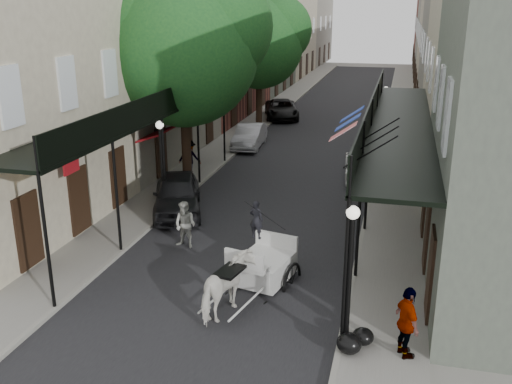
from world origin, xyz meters
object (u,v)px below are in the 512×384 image
Objects in this scene: car_left_mid at (250,136)px; car_left_far at (282,109)px; lamppost_right_near at (349,277)px; car_right_far at (374,138)px; pedestrian_sidewalk_right at (407,323)px; pedestrian_walking at (185,225)px; car_right_near at (367,163)px; horse at (228,287)px; lamppost_right_far at (384,119)px; pedestrian_sidewalk_left at (190,157)px; car_left_near at (177,194)px; carriage at (270,244)px; tree_near at (192,43)px; tree_far at (265,40)px; lamppost_left at (162,165)px.

car_left_mid is 9.23m from car_left_far.
car_right_far is (-0.50, 21.00, -1.35)m from lamppost_right_near.
car_left_mid is (-9.10, 19.71, -0.34)m from pedestrian_sidewalk_right.
pedestrian_walking is 0.32× the size of car_right_near.
horse is 0.48× the size of car_left_mid.
car_left_far is (-7.70, 28.94, -1.36)m from lamppost_right_near.
car_left_mid is 1.01× the size of car_right_far.
pedestrian_walking is at bearing -87.57° from car_left_mid.
lamppost_right_far is at bearing -65.12° from car_left_far.
lamppost_right_far is 19.32m from horse.
lamppost_right_near is 15.92m from pedestrian_sidewalk_left.
pedestrian_sidewalk_left is at bearing 33.65° from car_right_far.
car_right_near is at bearing -36.79° from car_left_mid.
car_right_near is at bearing 22.60° from car_left_near.
pedestrian_walking is at bearing 140.66° from lamppost_right_near.
pedestrian_sidewalk_left is at bearing 124.44° from lamppost_right_near.
horse is 4.88m from pedestrian_walking.
carriage is 1.56× the size of pedestrian_sidewalk_right.
tree_near reaches higher than lamppost_right_far.
carriage reaches higher than pedestrian_sidewalk_left.
tree_near reaches higher than carriage.
lamppost_right_near is at bearing -67.66° from car_left_near.
car_left_far is at bearing 104.90° from lamppost_right_near.
car_left_near reaches higher than car_right_far.
lamppost_right_far is at bearing -1.60° from car_left_mid.
carriage is at bearing -63.98° from car_left_near.
tree_far is at bearing -119.04° from car_left_far.
pedestrian_walking is (2.25, -21.18, -5.00)m from tree_far.
lamppost_right_near is at bearing -90.97° from car_left_far.
car_left_near is at bearing -123.20° from lamppost_right_far.
tree_far is (-0.05, 14.00, -0.65)m from tree_near.
lamppost_left reaches higher than pedestrian_sidewalk_right.
pedestrian_walking is at bearing -102.05° from car_left_far.
car_right_far is (7.20, 1.29, 0.01)m from car_left_mid.
car_right_near is (7.20, -13.91, 0.07)m from car_left_far.
lamppost_right_near reaches higher than car_right_near.
car_left_mid is 0.80× the size of car_right_near.
tree_far is 11.05m from lamppost_right_far.
lamppost_right_near is at bearing 120.31° from pedestrian_sidewalk_left.
lamppost_left reaches higher than car_left_far.
horse is at bearing -80.58° from car_left_mid.
car_left_mid is (0.50, 11.71, -1.36)m from lamppost_left.
pedestrian_walking is (2.10, -3.00, -1.21)m from lamppost_left.
tree_near is at bearing 124.27° from lamppost_right_near.
lamppost_left is 2.13× the size of pedestrian_sidewalk_left.
car_right_near is (2.81, 14.03, -0.09)m from horse.
carriage is (0.57, 2.57, 0.25)m from horse.
horse is 14.31m from car_right_near.
car_right_near is (-0.50, -4.97, -1.29)m from lamppost_right_far.
lamppost_left is at bearing 37.07° from car_right_near.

